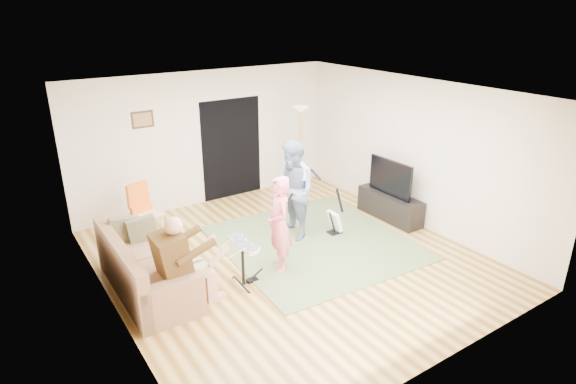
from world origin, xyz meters
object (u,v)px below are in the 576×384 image
Objects in this scene: sofa at (141,274)px; tv_cabinet at (390,206)px; singer at (279,224)px; guitarist at (293,191)px; guitar_spare at (335,221)px; dining_chair at (146,219)px; television at (390,177)px; torchiere_lamp at (300,137)px; drum_kit at (243,266)px.

sofa is 1.51× the size of tv_cabinet.
singer is 2.88m from tv_cabinet.
guitarist is 2.03× the size of guitar_spare.
dining_chair is (-2.86, 1.72, 0.11)m from guitar_spare.
television is (4.12, -1.79, 0.49)m from dining_chair.
tv_cabinet is (4.17, -1.79, -0.11)m from dining_chair.
television reaches higher than guitar_spare.
dining_chair is 4.52m from television.
singer reaches higher than sofa.
guitar_spare is at bearing 177.01° from television.
torchiere_lamp is 2.01m from television.
singer is 0.77× the size of torchiere_lamp.
torchiere_lamp is 1.94× the size of television.
drum_kit reaches higher than tv_cabinet.
sofa is 1.77m from dining_chair.
sofa is 2.86m from guitarist.
singer is at bearing -171.50° from tv_cabinet.
torchiere_lamp is at bearing 22.43° from sofa.
sofa is at bearing 178.32° from television.
singer is at bearing -15.71° from sofa.
guitarist reaches higher than tv_cabinet.
drum_kit is 2.27m from guitar_spare.
guitarist reaches higher than singer.
guitarist is 1.00m from guitar_spare.
drum_kit is at bearing -139.12° from torchiere_lamp.
guitarist is at bearing -129.24° from torchiere_lamp.
drum_kit is at bearing -65.93° from singer.
sofa is 4.78m from television.
torchiere_lamp is 3.43m from dining_chair.
guitar_spare reaches higher than tv_cabinet.
torchiere_lamp reaches higher than singer.
dining_chair is at bearing 148.93° from guitar_spare.
dining_chair is (-2.16, 1.41, -0.52)m from guitarist.
sofa reaches higher than drum_kit.
drum_kit is 0.72× the size of dining_chair.
television reaches higher than drum_kit.
guitar_spare is at bearing -48.65° from dining_chair.
drum_kit is at bearing -26.66° from sofa.
television reaches higher than sofa.
guitar_spare is at bearing -1.21° from sofa.
tv_cabinet is (2.81, 0.42, -0.51)m from singer.
drum_kit is 0.36× the size of torchiere_lamp.
guitarist is at bearing -50.66° from dining_chair.
sofa is 3.49m from guitar_spare.
television is at bearing 8.42° from drum_kit.
television is (1.25, -0.07, 0.60)m from guitar_spare.
drum_kit is at bearing -165.30° from guitar_spare.
guitarist is (2.79, 0.24, 0.60)m from sofa.
dining_chair is (0.63, 1.65, 0.07)m from sofa.
guitar_spare reaches higher than sofa.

